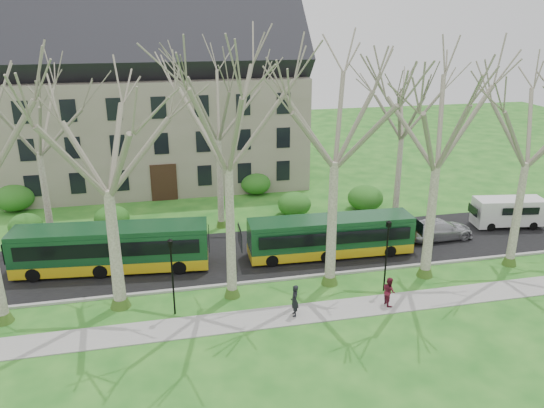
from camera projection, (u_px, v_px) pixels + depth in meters
The scene contains 15 objects.
ground at pixel (280, 293), 30.58m from camera, with size 120.00×120.00×0.00m, color #1C601B.
sidewalk at pixel (290, 315), 28.28m from camera, with size 70.00×2.00×0.06m, color gray.
road at pixel (261, 253), 35.63m from camera, with size 80.00×8.00×0.06m, color black.
curb at pixel (274, 280), 31.94m from camera, with size 80.00×0.25×0.14m, color #A5A39E.
building at pixel (157, 96), 48.73m from camera, with size 26.50×12.20×16.00m.
tree_row_verge at pixel (279, 175), 28.50m from camera, with size 49.00×7.00×14.00m.
tree_row_far at pixel (228, 149), 38.41m from camera, with size 33.00×7.00×12.00m.
lamp_row at pixel (284, 260), 28.80m from camera, with size 36.22×0.22×4.30m.
hedges at pixel (183, 203), 42.18m from camera, with size 30.60×8.60×2.00m.
bus_lead at pixel (112, 248), 32.82m from camera, with size 11.81×2.46×2.95m, color #12401F, non-canonical shape.
bus_follow at pixel (331, 236), 34.88m from camera, with size 10.84×2.26×2.71m, color #12401F, non-canonical shape.
sedan at pixel (439, 229), 37.66m from camera, with size 1.99×4.90×1.42m, color #B8B8BD.
van_a at pixel (508, 213), 39.72m from camera, with size 5.04×1.83×2.20m, color silver, non-canonical shape.
pedestrian_a at pixel (295, 301), 27.93m from camera, with size 0.64×0.42×1.76m, color black.
pedestrian_b at pixel (389, 291), 29.02m from camera, with size 0.79×0.62×1.63m, color maroon.
Camera 1 is at (-6.20, -26.34, 15.17)m, focal length 35.00 mm.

